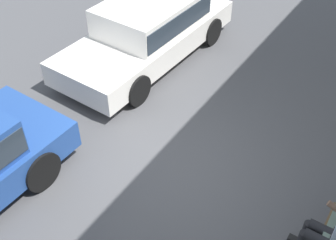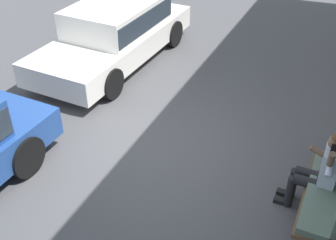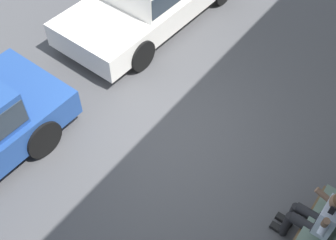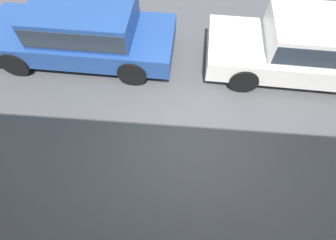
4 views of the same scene
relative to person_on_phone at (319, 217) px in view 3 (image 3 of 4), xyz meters
The scene contains 2 objects.
ground_plane 2.79m from the person_on_phone, 97.16° to the right, with size 60.00×60.00×0.00m, color #4C4C4F.
person_on_phone is the anchor object (origin of this frame).
Camera 3 is at (3.56, 2.60, 5.76)m, focal length 45.00 mm.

